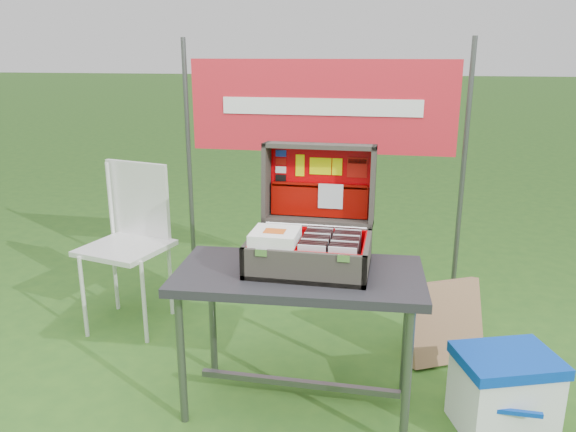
% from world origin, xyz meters
% --- Properties ---
extents(ground, '(80.00, 80.00, 0.00)m').
position_xyz_m(ground, '(0.00, 0.00, 0.00)').
color(ground, '#2A571C').
rests_on(ground, ground).
extents(table, '(1.12, 0.61, 0.68)m').
position_xyz_m(table, '(0.07, -0.00, 0.34)').
color(table, '#29292E').
rests_on(table, ground).
extents(table_top, '(1.12, 0.61, 0.04)m').
position_xyz_m(table_top, '(0.07, -0.00, 0.66)').
color(table_top, '#29292E').
rests_on(table_top, ground).
extents(table_leg_fl, '(0.04, 0.04, 0.64)m').
position_xyz_m(table_leg_fl, '(-0.42, -0.22, 0.32)').
color(table_leg_fl, '#59595B').
rests_on(table_leg_fl, ground).
extents(table_leg_fr, '(0.04, 0.04, 0.64)m').
position_xyz_m(table_leg_fr, '(0.56, -0.22, 0.32)').
color(table_leg_fr, '#59595B').
rests_on(table_leg_fr, ground).
extents(table_leg_bl, '(0.04, 0.04, 0.64)m').
position_xyz_m(table_leg_bl, '(-0.42, 0.21, 0.32)').
color(table_leg_bl, '#59595B').
rests_on(table_leg_bl, ground).
extents(table_leg_br, '(0.04, 0.04, 0.64)m').
position_xyz_m(table_leg_br, '(0.56, 0.21, 0.32)').
color(table_leg_br, '#59595B').
rests_on(table_leg_br, ground).
extents(table_brace, '(0.94, 0.03, 0.03)m').
position_xyz_m(table_brace, '(0.07, -0.00, 0.12)').
color(table_brace, '#59595B').
rests_on(table_brace, ground).
extents(suitcase, '(0.53, 0.54, 0.52)m').
position_xyz_m(suitcase, '(0.11, 0.10, 0.94)').
color(suitcase, '#4A463E').
rests_on(suitcase, table).
extents(suitcase_base_bottom, '(0.53, 0.38, 0.02)m').
position_xyz_m(suitcase_base_bottom, '(0.11, 0.04, 0.69)').
color(suitcase_base_bottom, '#4A463E').
rests_on(suitcase_base_bottom, table_top).
extents(suitcase_base_wall_front, '(0.53, 0.02, 0.14)m').
position_xyz_m(suitcase_base_wall_front, '(0.11, -0.14, 0.75)').
color(suitcase_base_wall_front, '#4A463E').
rests_on(suitcase_base_wall_front, table_top).
extents(suitcase_base_wall_back, '(0.53, 0.02, 0.14)m').
position_xyz_m(suitcase_base_wall_back, '(0.11, 0.22, 0.75)').
color(suitcase_base_wall_back, '#4A463E').
rests_on(suitcase_base_wall_back, table_top).
extents(suitcase_base_wall_left, '(0.02, 0.38, 0.14)m').
position_xyz_m(suitcase_base_wall_left, '(-0.15, 0.04, 0.75)').
color(suitcase_base_wall_left, '#4A463E').
rests_on(suitcase_base_wall_left, table_top).
extents(suitcase_base_wall_right, '(0.02, 0.38, 0.14)m').
position_xyz_m(suitcase_base_wall_right, '(0.36, 0.04, 0.75)').
color(suitcase_base_wall_right, '#4A463E').
rests_on(suitcase_base_wall_right, table_top).
extents(suitcase_liner_floor, '(0.49, 0.34, 0.01)m').
position_xyz_m(suitcase_liner_floor, '(0.11, 0.04, 0.71)').
color(suitcase_liner_floor, '#E90101').
rests_on(suitcase_liner_floor, suitcase_base_bottom).
extents(suitcase_latch_left, '(0.05, 0.01, 0.03)m').
position_xyz_m(suitcase_latch_left, '(-0.06, -0.15, 0.82)').
color(suitcase_latch_left, silver).
rests_on(suitcase_latch_left, suitcase_base_wall_front).
extents(suitcase_latch_right, '(0.05, 0.01, 0.03)m').
position_xyz_m(suitcase_latch_right, '(0.28, -0.15, 0.82)').
color(suitcase_latch_right, silver).
rests_on(suitcase_latch_right, suitcase_base_wall_front).
extents(suitcase_hinge, '(0.48, 0.02, 0.02)m').
position_xyz_m(suitcase_hinge, '(0.11, 0.23, 0.83)').
color(suitcase_hinge, silver).
rests_on(suitcase_hinge, suitcase_base_wall_back).
extents(suitcase_lid_back, '(0.53, 0.05, 0.38)m').
position_xyz_m(suitcase_lid_back, '(0.11, 0.37, 1.01)').
color(suitcase_lid_back, '#4A463E').
rests_on(suitcase_lid_back, suitcase_base_wall_back).
extents(suitcase_lid_rim_far, '(0.53, 0.14, 0.03)m').
position_xyz_m(suitcase_lid_rim_far, '(0.11, 0.32, 1.19)').
color(suitcase_lid_rim_far, '#4A463E').
rests_on(suitcase_lid_rim_far, suitcase_lid_back).
extents(suitcase_lid_rim_near, '(0.53, 0.14, 0.03)m').
position_xyz_m(suitcase_lid_rim_near, '(0.11, 0.30, 0.83)').
color(suitcase_lid_rim_near, '#4A463E').
rests_on(suitcase_lid_rim_near, suitcase_lid_back).
extents(suitcase_lid_rim_left, '(0.02, 0.17, 0.39)m').
position_xyz_m(suitcase_lid_rim_left, '(-0.15, 0.31, 1.01)').
color(suitcase_lid_rim_left, '#4A463E').
rests_on(suitcase_lid_rim_left, suitcase_lid_back).
extents(suitcase_lid_rim_right, '(0.02, 0.17, 0.39)m').
position_xyz_m(suitcase_lid_rim_right, '(0.36, 0.31, 1.01)').
color(suitcase_lid_rim_right, '#4A463E').
rests_on(suitcase_lid_rim_right, suitcase_lid_back).
extents(suitcase_lid_liner, '(0.49, 0.03, 0.33)m').
position_xyz_m(suitcase_lid_liner, '(0.11, 0.36, 1.01)').
color(suitcase_lid_liner, '#E90101').
rests_on(suitcase_lid_liner, suitcase_lid_back).
extents(suitcase_liner_wall_front, '(0.49, 0.01, 0.12)m').
position_xyz_m(suitcase_liner_wall_front, '(0.11, -0.13, 0.76)').
color(suitcase_liner_wall_front, '#E90101').
rests_on(suitcase_liner_wall_front, suitcase_base_bottom).
extents(suitcase_liner_wall_back, '(0.49, 0.01, 0.12)m').
position_xyz_m(suitcase_liner_wall_back, '(0.11, 0.20, 0.76)').
color(suitcase_liner_wall_back, '#E90101').
rests_on(suitcase_liner_wall_back, suitcase_base_bottom).
extents(suitcase_liner_wall_left, '(0.01, 0.34, 0.12)m').
position_xyz_m(suitcase_liner_wall_left, '(-0.14, 0.04, 0.76)').
color(suitcase_liner_wall_left, '#E90101').
rests_on(suitcase_liner_wall_left, suitcase_base_bottom).
extents(suitcase_liner_wall_right, '(0.01, 0.34, 0.12)m').
position_xyz_m(suitcase_liner_wall_right, '(0.35, 0.04, 0.76)').
color(suitcase_liner_wall_right, '#E90101').
rests_on(suitcase_liner_wall_right, suitcase_base_bottom).
extents(suitcase_lid_pocket, '(0.47, 0.04, 0.15)m').
position_xyz_m(suitcase_lid_pocket, '(0.11, 0.33, 0.92)').
color(suitcase_lid_pocket, '#840601').
rests_on(suitcase_lid_pocket, suitcase_lid_liner).
extents(suitcase_pocket_edge, '(0.46, 0.02, 0.02)m').
position_xyz_m(suitcase_pocket_edge, '(0.11, 0.33, 1.00)').
color(suitcase_pocket_edge, '#840601').
rests_on(suitcase_pocket_edge, suitcase_lid_pocket).
extents(suitcase_pocket_cd, '(0.12, 0.02, 0.12)m').
position_xyz_m(suitcase_pocket_cd, '(0.16, 0.32, 0.95)').
color(suitcase_pocket_cd, silver).
rests_on(suitcase_pocket_cd, suitcase_lid_pocket).
extents(lid_sticker_cc_a, '(0.05, 0.01, 0.03)m').
position_xyz_m(lid_sticker_cc_a, '(-0.09, 0.36, 1.14)').
color(lid_sticker_cc_a, '#1933B2').
rests_on(lid_sticker_cc_a, suitcase_lid_liner).
extents(lid_sticker_cc_b, '(0.05, 0.01, 0.03)m').
position_xyz_m(lid_sticker_cc_b, '(-0.09, 0.36, 1.10)').
color(lid_sticker_cc_b, '#B80F09').
rests_on(lid_sticker_cc_b, suitcase_lid_liner).
extents(lid_sticker_cc_c, '(0.05, 0.01, 0.03)m').
position_xyz_m(lid_sticker_cc_c, '(-0.09, 0.36, 1.06)').
color(lid_sticker_cc_c, white).
rests_on(lid_sticker_cc_c, suitcase_lid_liner).
extents(lid_sticker_cc_d, '(0.05, 0.01, 0.03)m').
position_xyz_m(lid_sticker_cc_d, '(-0.09, 0.35, 1.02)').
color(lid_sticker_cc_d, black).
rests_on(lid_sticker_cc_d, suitcase_lid_liner).
extents(lid_card_neon_tall, '(0.04, 0.01, 0.10)m').
position_xyz_m(lid_card_neon_tall, '(0.01, 0.36, 1.09)').
color(lid_card_neon_tall, '#E1E903').
rests_on(lid_card_neon_tall, suitcase_lid_liner).
extents(lid_card_neon_main, '(0.10, 0.01, 0.08)m').
position_xyz_m(lid_card_neon_main, '(0.11, 0.36, 1.09)').
color(lid_card_neon_main, '#E1E903').
rests_on(lid_card_neon_main, suitcase_lid_liner).
extents(lid_card_neon_small, '(0.05, 0.01, 0.08)m').
position_xyz_m(lid_card_neon_small, '(0.19, 0.36, 1.09)').
color(lid_card_neon_small, '#E1E903').
rests_on(lid_card_neon_small, suitcase_lid_liner).
extents(lid_sticker_band, '(0.09, 0.01, 0.09)m').
position_xyz_m(lid_sticker_band, '(0.28, 0.36, 1.09)').
color(lid_sticker_band, '#B80F09').
rests_on(lid_sticker_band, suitcase_lid_liner).
extents(lid_sticker_band_bar, '(0.09, 0.00, 0.02)m').
position_xyz_m(lid_sticker_band_bar, '(0.28, 0.36, 1.12)').
color(lid_sticker_band_bar, black).
rests_on(lid_sticker_band_bar, suitcase_lid_liner).
extents(cd_left_0, '(0.12, 0.01, 0.13)m').
position_xyz_m(cd_left_0, '(0.14, -0.11, 0.78)').
color(cd_left_0, silver).
rests_on(cd_left_0, suitcase_liner_floor).
extents(cd_left_1, '(0.12, 0.01, 0.13)m').
position_xyz_m(cd_left_1, '(0.14, -0.09, 0.78)').
color(cd_left_1, black).
rests_on(cd_left_1, suitcase_liner_floor).
extents(cd_left_2, '(0.12, 0.01, 0.13)m').
position_xyz_m(cd_left_2, '(0.14, -0.06, 0.78)').
color(cd_left_2, black).
rests_on(cd_left_2, suitcase_liner_floor).
extents(cd_left_3, '(0.12, 0.01, 0.13)m').
position_xyz_m(cd_left_3, '(0.14, -0.04, 0.78)').
color(cd_left_3, black).
rests_on(cd_left_3, suitcase_liner_floor).
extents(cd_left_4, '(0.12, 0.01, 0.13)m').
position_xyz_m(cd_left_4, '(0.14, -0.02, 0.78)').
color(cd_left_4, silver).
rests_on(cd_left_4, suitcase_liner_floor).
extents(cd_left_5, '(0.12, 0.01, 0.13)m').
position_xyz_m(cd_left_5, '(0.14, -0.00, 0.78)').
color(cd_left_5, black).
rests_on(cd_left_5, suitcase_liner_floor).
extents(cd_left_6, '(0.12, 0.01, 0.13)m').
position_xyz_m(cd_left_6, '(0.14, 0.02, 0.78)').
color(cd_left_6, black).
rests_on(cd_left_6, suitcase_liner_floor).
extents(cd_left_7, '(0.12, 0.01, 0.13)m').
position_xyz_m(cd_left_7, '(0.14, 0.04, 0.78)').
color(cd_left_7, black).
rests_on(cd_left_7, suitcase_liner_floor).
extents(cd_left_8, '(0.12, 0.01, 0.13)m').
position_xyz_m(cd_left_8, '(0.14, 0.06, 0.78)').
color(cd_left_8, silver).
rests_on(cd_left_8, suitcase_liner_floor).
extents(cd_left_9, '(0.12, 0.01, 0.13)m').
position_xyz_m(cd_left_9, '(0.14, 0.08, 0.78)').
color(cd_left_9, black).
rests_on(cd_left_9, suitcase_liner_floor).
extents(cd_left_10, '(0.12, 0.01, 0.13)m').
position_xyz_m(cd_left_10, '(0.14, 0.10, 0.78)').
color(cd_left_10, black).
rests_on(cd_left_10, suitcase_liner_floor).
extents(cd_left_11, '(0.12, 0.01, 0.13)m').
position_xyz_m(cd_left_11, '(0.14, 0.12, 0.78)').
color(cd_left_11, black).
rests_on(cd_left_11, suitcase_liner_floor).
extents(cd_left_12, '(0.12, 0.01, 0.13)m').
position_xyz_m(cd_left_12, '(0.14, 0.14, 0.78)').
color(cd_left_12, silver).
rests_on(cd_left_12, suitcase_liner_floor).
extents(cd_left_13, '(0.12, 0.01, 0.13)m').
position_xyz_m(cd_left_13, '(0.14, 0.17, 0.78)').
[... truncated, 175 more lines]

